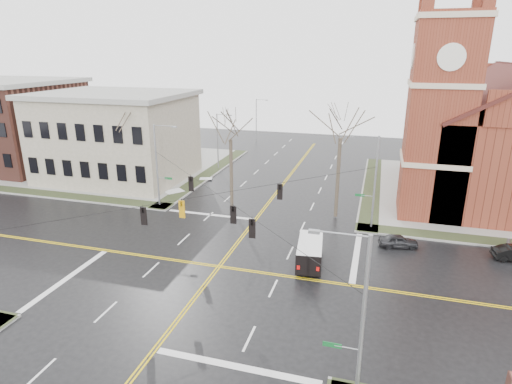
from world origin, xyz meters
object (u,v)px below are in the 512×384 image
(signal_pole_ne, at_px, (373,180))
(tree_nw_far, at_px, (133,124))
(signal_pole_se, at_px, (359,319))
(cargo_van, at_px, (310,250))
(tree_ne, at_px, (341,133))
(signal_pole_nw, at_px, (158,163))
(streetlight_north_b, at_px, (257,119))
(church, at_px, (503,127))
(tree_nw_near, at_px, (231,135))
(streetlight_north_a, at_px, (218,139))
(parked_car_a, at_px, (398,241))

(signal_pole_ne, distance_m, tree_nw_far, 27.00)
(signal_pole_se, relative_size, cargo_van, 1.72)
(tree_ne, bearing_deg, cargo_van, -95.09)
(signal_pole_nw, relative_size, signal_pole_se, 1.00)
(signal_pole_se, bearing_deg, cargo_van, 107.32)
(cargo_van, bearing_deg, tree_nw_far, 147.20)
(streetlight_north_b, bearing_deg, church, -33.25)
(tree_nw_near, bearing_deg, streetlight_north_b, 101.64)
(streetlight_north_a, height_order, tree_ne, tree_ne)
(signal_pole_nw, relative_size, tree_nw_far, 0.76)
(parked_car_a, bearing_deg, signal_pole_nw, 70.35)
(signal_pole_nw, xyz_separation_m, parked_car_a, (25.25, -3.68, -4.37))
(parked_car_a, relative_size, tree_ne, 0.27)
(signal_pole_se, relative_size, tree_nw_near, 0.79)
(streetlight_north_b, relative_size, tree_nw_far, 0.67)
(signal_pole_se, relative_size, streetlight_north_b, 1.12)
(signal_pole_nw, xyz_separation_m, tree_ne, (19.16, 1.88, 3.98))
(streetlight_north_a, xyz_separation_m, cargo_van, (17.54, -25.29, -3.34))
(church, height_order, parked_car_a, church)
(signal_pole_nw, relative_size, parked_car_a, 2.66)
(signal_pole_nw, bearing_deg, parked_car_a, -8.29)
(signal_pole_se, bearing_deg, streetlight_north_b, 110.27)
(tree_nw_near, height_order, tree_ne, tree_ne)
(signal_pole_nw, distance_m, streetlight_north_b, 36.51)
(signal_pole_nw, bearing_deg, tree_nw_far, 150.89)
(cargo_van, bearing_deg, signal_pole_se, -79.11)
(signal_pole_nw, relative_size, tree_ne, 0.73)
(streetlight_north_b, bearing_deg, parked_car_a, -58.54)
(church, relative_size, tree_ne, 2.23)
(streetlight_north_a, height_order, cargo_van, streetlight_north_a)
(streetlight_north_a, bearing_deg, signal_pole_ne, -36.90)
(signal_pole_ne, bearing_deg, church, 44.66)
(streetlight_north_b, distance_m, cargo_van, 48.68)
(streetlight_north_b, height_order, tree_ne, tree_ne)
(cargo_van, bearing_deg, streetlight_north_a, 118.33)
(signal_pole_se, relative_size, parked_car_a, 2.66)
(church, distance_m, streetlight_north_b, 42.53)
(tree_nw_far, bearing_deg, streetlight_north_a, 71.83)
(signal_pole_ne, bearing_deg, tree_nw_far, 175.21)
(church, height_order, signal_pole_ne, church)
(tree_ne, bearing_deg, church, 33.97)
(church, xyz_separation_m, tree_nw_far, (-40.10, -11.05, 0.19))
(streetlight_north_b, xyz_separation_m, tree_nw_far, (-4.68, -34.26, 4.15))
(church, bearing_deg, streetlight_north_a, 174.81)
(church, distance_m, signal_pole_ne, 19.22)
(signal_pole_nw, bearing_deg, signal_pole_se, -45.45)
(cargo_van, height_order, tree_ne, tree_ne)
(church, bearing_deg, streetlight_north_b, 146.75)
(tree_nw_far, bearing_deg, cargo_van, -26.38)
(signal_pole_se, bearing_deg, signal_pole_ne, 90.00)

